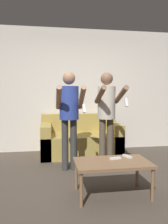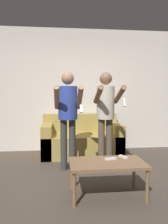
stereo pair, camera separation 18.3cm
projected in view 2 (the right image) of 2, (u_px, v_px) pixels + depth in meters
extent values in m
plane|color=#4C4238|center=(92.00, 189.00, 2.88)|extent=(14.00, 14.00, 0.00)
cube|color=silver|center=(78.00, 90.00, 4.91)|extent=(6.40, 0.06, 2.70)
cube|color=#AD9347|center=(82.00, 145.00, 4.52)|extent=(1.61, 0.85, 0.43)
cube|color=#AD9347|center=(80.00, 123.00, 4.82)|extent=(1.61, 0.16, 0.39)
cube|color=#AD9347|center=(47.00, 140.00, 4.43)|extent=(0.20, 0.85, 0.65)
cube|color=#AD9347|center=(115.00, 139.00, 4.59)|extent=(0.20, 0.85, 0.65)
cylinder|color=#383838|center=(64.00, 145.00, 3.60)|extent=(0.11, 0.11, 0.84)
cylinder|color=#383838|center=(72.00, 144.00, 3.62)|extent=(0.11, 0.11, 0.84)
cylinder|color=#2D429E|center=(68.00, 103.00, 3.56)|extent=(0.31, 0.31, 0.54)
sphere|color=#A87A5B|center=(68.00, 78.00, 3.53)|extent=(0.21, 0.21, 0.21)
cylinder|color=#A87A5B|center=(57.00, 98.00, 3.32)|extent=(0.08, 0.48, 0.37)
cylinder|color=#A87A5B|center=(80.00, 98.00, 3.36)|extent=(0.08, 0.48, 0.37)
cube|color=white|center=(81.00, 109.00, 3.15)|extent=(0.04, 0.10, 0.12)
cylinder|color=brown|center=(101.00, 144.00, 3.67)|extent=(0.11, 0.11, 0.84)
cylinder|color=brown|center=(109.00, 144.00, 3.69)|extent=(0.11, 0.11, 0.84)
cylinder|color=beige|center=(106.00, 103.00, 3.63)|extent=(0.29, 0.29, 0.54)
sphere|color=brown|center=(106.00, 79.00, 3.60)|extent=(0.20, 0.20, 0.20)
cylinder|color=brown|center=(98.00, 95.00, 3.36)|extent=(0.08, 0.52, 0.29)
cylinder|color=brown|center=(119.00, 95.00, 3.39)|extent=(0.08, 0.52, 0.29)
cube|color=white|center=(124.00, 102.00, 3.16)|extent=(0.04, 0.08, 0.13)
cube|color=#846042|center=(107.00, 163.00, 2.66)|extent=(0.92, 0.54, 0.04)
cylinder|color=#846042|center=(74.00, 190.00, 2.40)|extent=(0.04, 0.04, 0.39)
cylinder|color=#846042|center=(147.00, 186.00, 2.50)|extent=(0.04, 0.04, 0.39)
cylinder|color=#846042|center=(72.00, 175.00, 2.86)|extent=(0.04, 0.04, 0.39)
cylinder|color=#846042|center=(134.00, 172.00, 2.95)|extent=(0.04, 0.04, 0.39)
cube|color=white|center=(111.00, 159.00, 2.75)|extent=(0.15, 0.06, 0.02)
cube|color=white|center=(123.00, 157.00, 2.82)|extent=(0.09, 0.15, 0.02)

